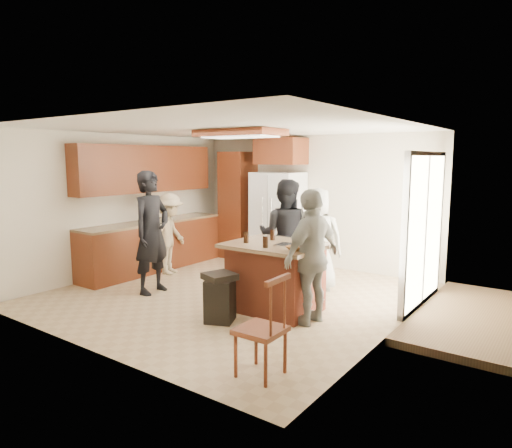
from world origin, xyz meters
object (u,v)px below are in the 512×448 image
Objects in this scene: person_behind_left at (285,235)px; refrigerator at (278,219)px; person_side_right at (312,257)px; person_counter at (170,234)px; person_behind_right at (317,239)px; person_front_left at (152,232)px; kitchen_island at (276,276)px; trash_bin at (220,297)px; spindle_chair at (262,330)px.

refrigerator reaches higher than person_behind_left.
person_counter is at bearing -94.04° from person_side_right.
refrigerator is (-1.46, 1.14, 0.09)m from person_behind_right.
person_counter is (-3.27, 0.72, -0.12)m from person_side_right.
refrigerator reaches higher than person_side_right.
kitchen_island is at bearing -84.01° from person_front_left.
trash_bin is (1.14, -3.11, -0.58)m from refrigerator.
person_front_left reaches higher than person_counter.
trash_bin is (2.31, -1.36, -0.41)m from person_counter.
person_behind_right is 1.24m from kitchen_island.
person_counter is 0.81× the size of refrigerator.
person_behind_right is 1.63× the size of spindle_chair.
refrigerator is 1.81× the size of spindle_chair.
person_behind_right is 1.12× the size of person_counter.
spindle_chair is (3.59, -2.25, -0.27)m from person_counter.
person_behind_left reaches higher than person_side_right.
person_counter is 2.12m from refrigerator.
kitchen_island is (-0.63, 0.14, -0.38)m from person_side_right.
kitchen_island is at bearing 95.04° from person_behind_left.
person_behind_left is 2.25m from person_counter.
person_behind_left is 2.96m from spindle_chair.
person_behind_left is 0.51m from person_behind_right.
person_behind_right is 2.57× the size of trash_bin.
person_side_right is 1.71× the size of spindle_chair.
kitchen_island is at bearing 58.08° from person_behind_right.
person_behind_left reaches higher than person_behind_right.
person_behind_right is at bearing 90.55° from kitchen_island.
refrigerator is (-1.04, 1.42, 0.03)m from person_behind_left.
spindle_chair is at bearing 97.92° from person_behind_left.
person_front_left reaches higher than kitchen_island.
kitchen_island is at bearing -122.33° from person_counter.
kitchen_island is at bearing -57.74° from refrigerator.
spindle_chair is (0.32, -1.53, -0.40)m from person_side_right.
person_behind_right is 2.71m from person_counter.
refrigerator is 2.86× the size of trash_bin.
person_side_right is at bearing -49.66° from refrigerator.
person_behind_right is (0.42, 0.28, -0.06)m from person_behind_left.
person_front_left is 1.08× the size of person_behind_left.
person_behind_right reaches higher than kitchen_island.
person_behind_left is 1.09m from kitchen_island.
person_behind_left is 2.78× the size of trash_bin.
person_behind_left is at bearing -55.42° from person_front_left.
spindle_chair is at bearing -58.89° from refrigerator.
person_counter reaches higher than kitchen_island.
trash_bin is at bearing 48.20° from person_behind_right.
trash_bin is (-0.96, -0.64, -0.53)m from person_side_right.
trash_bin is 0.63× the size of spindle_chair.
person_side_right is 3.35m from person_counter.
refrigerator reaches higher than trash_bin.
person_behind_right reaches higher than spindle_chair.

